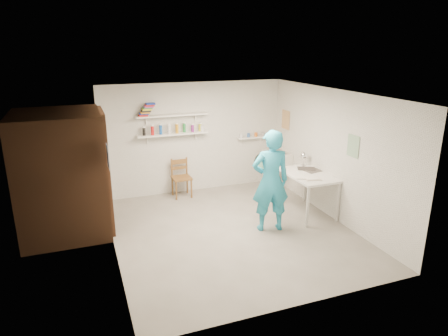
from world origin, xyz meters
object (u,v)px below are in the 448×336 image
object	(u,v)px
wall_clock	(263,161)
work_table	(306,194)
man	(271,181)
desk_lamp	(304,155)
belfast_sink	(277,159)
wooden_chair	(182,178)

from	to	relation	value
wall_clock	work_table	size ratio (longest dim) A/B	0.27
man	desk_lamp	xyz separation A→B (m)	(1.19, 0.87, 0.12)
wall_clock	work_table	world-z (taller)	wall_clock
belfast_sink	work_table	size ratio (longest dim) A/B	0.50
belfast_sink	man	distance (m)	2.16
man	wall_clock	world-z (taller)	man
man	wall_clock	bearing A→B (deg)	-69.07
work_table	desk_lamp	world-z (taller)	desk_lamp
wooden_chair	wall_clock	bearing A→B (deg)	-63.14
work_table	belfast_sink	bearing A→B (deg)	85.68
wooden_chair	man	bearing A→B (deg)	-64.78
wall_clock	work_table	bearing A→B (deg)	20.09
belfast_sink	desk_lamp	bearing A→B (deg)	-84.85
desk_lamp	wall_clock	bearing A→B (deg)	-151.93
wooden_chair	work_table	size ratio (longest dim) A/B	0.70
work_table	wooden_chair	bearing A→B (deg)	140.09
belfast_sink	man	size ratio (longest dim) A/B	0.33
belfast_sink	man	world-z (taller)	man
wooden_chair	desk_lamp	world-z (taller)	desk_lamp
belfast_sink	man	bearing A→B (deg)	-120.77
man	work_table	size ratio (longest dim) A/B	1.50
belfast_sink	desk_lamp	distance (m)	1.03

